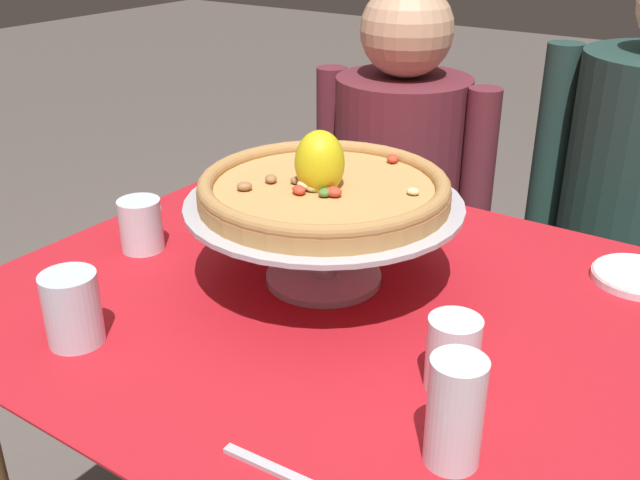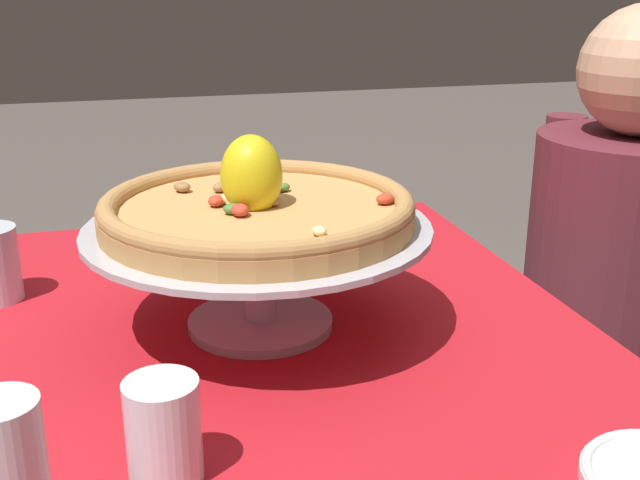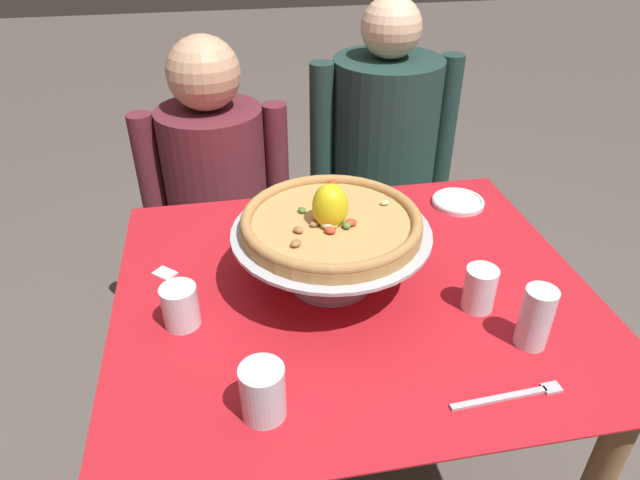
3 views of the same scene
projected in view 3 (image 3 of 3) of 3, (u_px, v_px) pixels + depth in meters
name	position (u px, v px, depth m)	size (l,w,h in m)	color
dining_table	(352.00, 330.00, 1.33)	(1.05, 0.91, 0.76)	olive
pizza_stand	(331.00, 244.00, 1.22)	(0.43, 0.43, 0.14)	#B7B7C1
pizza	(331.00, 221.00, 1.19)	(0.39, 0.39, 0.11)	tan
water_glass_side_left	(181.00, 308.00, 1.14)	(0.07, 0.07, 0.09)	silver
water_glass_front_right	(535.00, 321.00, 1.08)	(0.06, 0.06, 0.13)	silver
water_glass_front_left	(263.00, 395.00, 0.94)	(0.08, 0.08, 0.10)	silver
water_glass_side_right	(479.00, 291.00, 1.18)	(0.07, 0.07, 0.10)	white
side_plate	(458.00, 201.00, 1.57)	(0.14, 0.14, 0.02)	white
dinner_fork	(513.00, 396.00, 1.00)	(0.21, 0.03, 0.01)	#B7B7C1
sugar_packet	(165.00, 273.00, 1.30)	(0.05, 0.04, 0.01)	white
diner_left	(219.00, 211.00, 1.94)	(0.50, 0.35, 1.15)	#1E3833
diner_right	(381.00, 177.00, 2.04)	(0.53, 0.38, 1.23)	gray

